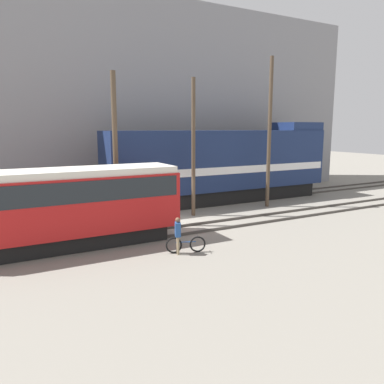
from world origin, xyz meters
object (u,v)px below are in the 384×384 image
bicycle (186,245)px  utility_pole_left (115,150)px  streetcar (72,203)px  person (178,232)px  freight_locomotive (223,165)px  utility_pole_right (269,134)px  utility_pole_center (193,148)px

bicycle → utility_pole_left: size_ratio=0.20×
streetcar → person: (3.64, -3.07, -1.04)m
freight_locomotive → utility_pole_left: utility_pole_left is taller
freight_locomotive → utility_pole_right: 4.01m
utility_pole_right → person: bearing=-148.3°
person → utility_pole_right: size_ratio=0.16×
streetcar → person: size_ratio=5.90×
utility_pole_left → utility_pole_center: 4.70m
utility_pole_left → utility_pole_right: bearing=0.0°
freight_locomotive → utility_pole_center: utility_pole_center is taller
person → streetcar: bearing=139.8°
utility_pole_left → utility_pole_center: size_ratio=1.01×
freight_locomotive → person: (-7.85, -8.78, -1.70)m
person → utility_pole_right: bearing=31.7°
freight_locomotive → utility_pole_right: utility_pole_right is taller
freight_locomotive → streetcar: size_ratio=1.79×
utility_pole_center → person: bearing=-123.6°
utility_pole_center → utility_pole_left: bearing=180.0°
utility_pole_center → utility_pole_right: bearing=0.0°
streetcar → bicycle: bearing=-37.3°
utility_pole_right → streetcar: bearing=-167.8°
freight_locomotive → person: bearing=-131.8°
utility_pole_left → freight_locomotive: bearing=18.3°
freight_locomotive → streetcar: freight_locomotive is taller
freight_locomotive → utility_pole_center: (-3.92, -2.85, 1.39)m
streetcar → bicycle: 5.31m
utility_pole_right → utility_pole_center: bearing=180.0°
utility_pole_left → utility_pole_center: (4.70, 0.00, -0.02)m
bicycle → person: size_ratio=1.03×
freight_locomotive → utility_pole_left: bearing=-161.7°
utility_pole_center → utility_pole_right: (5.66, 0.00, 0.82)m
freight_locomotive → utility_pole_center: 5.04m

